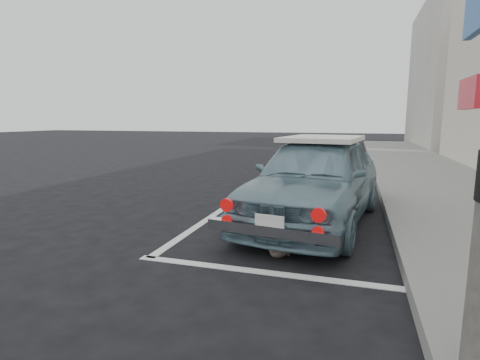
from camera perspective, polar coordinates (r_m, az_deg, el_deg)
The scene contains 7 objects.
ground at distance 4.57m, azimuth -0.35°, elevation -10.92°, with size 80.00×80.00×0.00m, color black.
building_far at distance 24.73m, azimuth 29.81°, elevation 13.72°, with size 3.50×10.00×8.00m, color #B1ABA1.
pline_rear at distance 4.00m, azimuth 4.47°, elevation -13.93°, with size 3.00×0.12×0.01m, color silver.
pline_front at distance 10.73m, azimuth 12.75°, elevation 0.63°, with size 3.00×0.12×0.01m, color silver.
pline_side at distance 7.58m, azimuth -0.02°, elevation -2.69°, with size 0.12×7.00×0.01m, color silver.
retro_coupe at distance 5.83m, azimuth 11.43°, elevation 0.23°, with size 2.13×4.12×1.34m.
cat at distance 4.39m, azimuth 5.91°, elevation -10.37°, with size 0.29×0.39×0.23m.
Camera 1 is at (1.29, -4.09, 1.58)m, focal length 28.00 mm.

